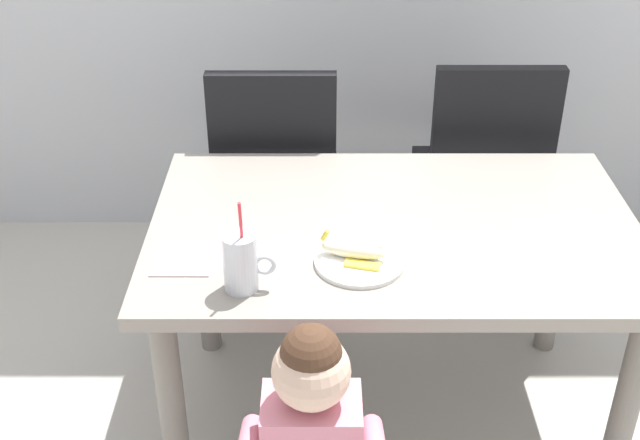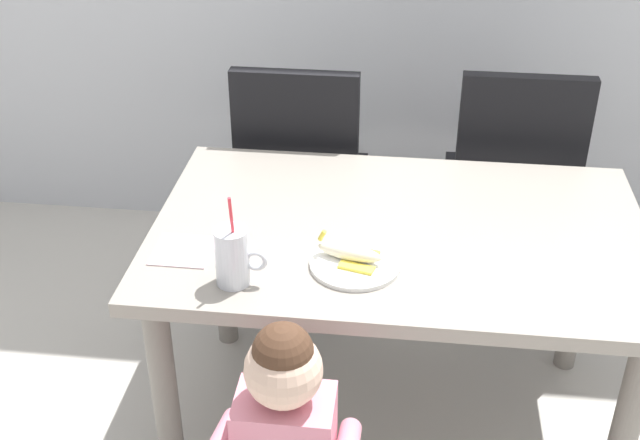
# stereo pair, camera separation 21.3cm
# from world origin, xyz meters

# --- Properties ---
(ground_plane) EXTENTS (24.00, 24.00, 0.00)m
(ground_plane) POSITION_xyz_m (0.00, 0.00, 0.00)
(ground_plane) COLOR #B7B2A8
(dining_table) EXTENTS (1.34, 0.86, 0.72)m
(dining_table) POSITION_xyz_m (0.00, 0.00, 0.62)
(dining_table) COLOR gray
(dining_table) RESTS_ON ground
(dining_chair_left) EXTENTS (0.44, 0.45, 0.96)m
(dining_chair_left) POSITION_xyz_m (-0.36, 0.63, 0.54)
(dining_chair_left) COLOR black
(dining_chair_left) RESTS_ON ground
(dining_chair_right) EXTENTS (0.44, 0.44, 0.96)m
(dining_chair_right) POSITION_xyz_m (0.38, 0.68, 0.54)
(dining_chair_right) COLOR black
(dining_chair_right) RESTS_ON ground
(toddler_standing) EXTENTS (0.33, 0.24, 0.84)m
(toddler_standing) POSITION_xyz_m (-0.22, -0.61, 0.53)
(toddler_standing) COLOR #3F4760
(toddler_standing) RESTS_ON ground
(milk_cup) EXTENTS (0.13, 0.08, 0.25)m
(milk_cup) POSITION_xyz_m (-0.39, -0.31, 0.79)
(milk_cup) COLOR silver
(milk_cup) RESTS_ON dining_table
(snack_plate) EXTENTS (0.23, 0.23, 0.01)m
(snack_plate) POSITION_xyz_m (-0.11, -0.20, 0.73)
(snack_plate) COLOR white
(snack_plate) RESTS_ON dining_table
(peeled_banana) EXTENTS (0.18, 0.13, 0.07)m
(peeled_banana) POSITION_xyz_m (-0.12, -0.19, 0.75)
(peeled_banana) COLOR #F4EAC6
(peeled_banana) RESTS_ON snack_plate
(paper_napkin) EXTENTS (0.15, 0.15, 0.00)m
(paper_napkin) POSITION_xyz_m (-0.56, -0.19, 0.72)
(paper_napkin) COLOR silver
(paper_napkin) RESTS_ON dining_table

